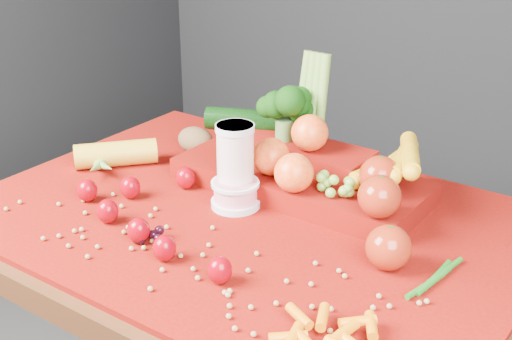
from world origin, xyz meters
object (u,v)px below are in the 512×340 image
Objects in this scene: table at (250,263)px; yogurt_bowl at (235,193)px; milk_glass at (235,162)px; produce_mound at (313,166)px.

yogurt_bowl is (-0.05, 0.01, 0.14)m from table.
produce_mound reaches higher than milk_glass.
table is 0.14m from yogurt_bowl.
table is 11.32× the size of yogurt_bowl.
yogurt_bowl is at bearing -54.82° from milk_glass.
milk_glass is 0.27× the size of produce_mound.
produce_mound is at bearing 56.77° from yogurt_bowl.
produce_mound is at bearing 73.54° from table.
milk_glass is (-0.06, 0.03, 0.20)m from table.
milk_glass is at bearing 125.18° from yogurt_bowl.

